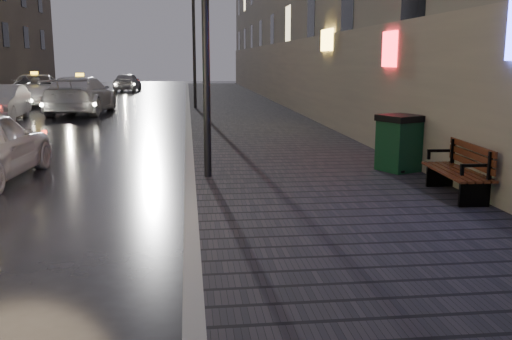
{
  "coord_description": "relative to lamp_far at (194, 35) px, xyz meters",
  "views": [
    {
      "loc": [
        1.49,
        -4.81,
        2.36
      ],
      "look_at": [
        2.42,
        2.94,
        0.85
      ],
      "focal_mm": 40.0,
      "sensor_mm": 36.0,
      "label": 1
    }
  ],
  "objects": [
    {
      "name": "ground",
      "position": [
        -1.85,
        -22.0,
        -3.49
      ],
      "size": [
        120.0,
        120.0,
        0.0
      ],
      "primitive_type": "plane",
      "color": "black",
      "rests_on": "ground"
    },
    {
      "name": "sidewalk",
      "position": [
        2.05,
        -1.0,
        -3.41
      ],
      "size": [
        4.6,
        58.0,
        0.15
      ],
      "primitive_type": "cube",
      "color": "black",
      "rests_on": "ground"
    },
    {
      "name": "curb",
      "position": [
        -0.35,
        -1.0,
        -3.41
      ],
      "size": [
        0.2,
        58.0,
        0.15
      ],
      "primitive_type": "cube",
      "color": "slate",
      "rests_on": "ground"
    },
    {
      "name": "lamp_far",
      "position": [
        0.0,
        0.0,
        0.0
      ],
      "size": [
        0.36,
        0.36,
        5.28
      ],
      "color": "black",
      "rests_on": "sidewalk"
    },
    {
      "name": "bench",
      "position": [
        4.07,
        -18.11,
        -2.9
      ],
      "size": [
        0.69,
        1.74,
        0.87
      ],
      "rotation": [
        0.0,
        0.0,
        -0.06
      ],
      "color": "black",
      "rests_on": "sidewalk"
    },
    {
      "name": "trash_bin",
      "position": [
        3.87,
        -15.87,
        -2.76
      ],
      "size": [
        0.97,
        0.97,
        1.13
      ],
      "rotation": [
        0.0,
        0.0,
        0.41
      ],
      "color": "#0D321B",
      "rests_on": "sidewalk"
    },
    {
      "name": "car_left_mid",
      "position": [
        -7.66,
        -3.28,
        -2.8
      ],
      "size": [
        1.73,
        4.29,
        1.39
      ],
      "primitive_type": "imported",
      "rotation": [
        0.0,
        0.0,
        0.06
      ],
      "color": "#9E9FA6",
      "rests_on": "ground"
    },
    {
      "name": "taxi_mid",
      "position": [
        -5.05,
        -0.64,
        -2.67
      ],
      "size": [
        2.67,
        5.81,
        1.64
      ],
      "primitive_type": "imported",
      "rotation": [
        0.0,
        0.0,
        3.08
      ],
      "color": "silver",
      "rests_on": "ground"
    },
    {
      "name": "taxi_far",
      "position": [
        -8.28,
        4.55,
        -2.68
      ],
      "size": [
        3.42,
        6.12,
        1.62
      ],
      "primitive_type": "imported",
      "rotation": [
        0.0,
        0.0,
        0.13
      ],
      "color": "silver",
      "rests_on": "ground"
    },
    {
      "name": "car_far",
      "position": [
        -4.84,
        17.64,
        -2.8
      ],
      "size": [
        1.98,
        4.19,
        1.38
      ],
      "primitive_type": "imported",
      "rotation": [
        0.0,
        0.0,
        3.05
      ],
      "color": "#9B9AA2",
      "rests_on": "ground"
    }
  ]
}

